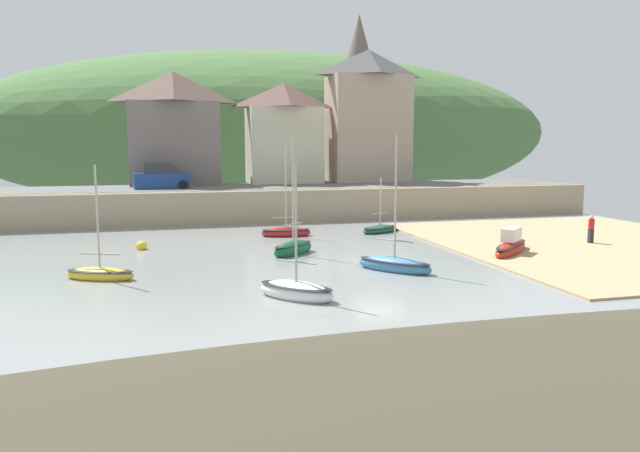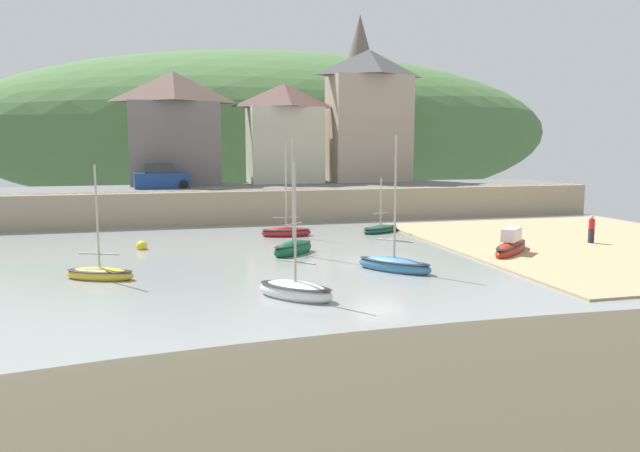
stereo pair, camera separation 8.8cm
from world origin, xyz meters
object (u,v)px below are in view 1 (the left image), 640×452
waterfront_building_right (368,115)px  parked_car_near_slipway (160,178)px  sailboat_white_hull (394,265)px  waterfront_building_centre (284,132)px  rowboat_small_beached (286,232)px  sailboat_blue_trim (380,229)px  mooring_buoy (142,246)px  church_with_spire (359,95)px  person_on_slipway (591,228)px  waterfront_building_left (174,127)px  fishing_boat_green (511,247)px  dinghy_open_wooden (296,291)px  sailboat_tall_mast (100,274)px  sailboat_nearest_shore (293,248)px

waterfront_building_right → parked_car_near_slipway: waterfront_building_right is taller
sailboat_white_hull → parked_car_near_slipway: bearing=164.9°
waterfront_building_centre → rowboat_small_beached: size_ratio=1.41×
sailboat_blue_trim → mooring_buoy: sailboat_blue_trim is taller
church_with_spire → person_on_slipway: (5.35, -27.15, -9.49)m
sailboat_blue_trim → person_on_slipway: (10.16, -7.75, 0.77)m
waterfront_building_left → sailboat_white_hull: (9.15, -27.17, -6.90)m
parked_car_near_slipway → sailboat_white_hull: bearing=-71.4°
church_with_spire → fishing_boat_green: bearing=-91.8°
waterfront_building_left → waterfront_building_centre: 9.41m
rowboat_small_beached → dinghy_open_wooden: rowboat_small_beached is taller
sailboat_tall_mast → fishing_boat_green: bearing=25.8°
rowboat_small_beached → parked_car_near_slipway: rowboat_small_beached is taller
dinghy_open_wooden → sailboat_white_hull: (5.47, 3.74, 0.00)m
church_with_spire → parked_car_near_slipway: bearing=-155.7°
church_with_spire → sailboat_blue_trim: bearing=-103.9°
parked_car_near_slipway → person_on_slipway: bearing=-43.7°
sailboat_nearest_shore → parked_car_near_slipway: 18.87m
waterfront_building_left → waterfront_building_centre: (9.40, 0.00, -0.39)m
person_on_slipway → sailboat_tall_mast: bearing=-174.8°
mooring_buoy → sailboat_tall_mast: bearing=-101.7°
waterfront_building_centre → sailboat_tall_mast: waterfront_building_centre is taller
rowboat_small_beached → waterfront_building_right: bearing=61.4°
sailboat_tall_mast → sailboat_blue_trim: bearing=55.1°
rowboat_small_beached → sailboat_nearest_shore: size_ratio=0.96×
waterfront_building_right → rowboat_small_beached: (-10.78, -15.46, -8.12)m
church_with_spire → person_on_slipway: church_with_spire is taller
parked_car_near_slipway → church_with_spire: bearing=18.2°
church_with_spire → mooring_buoy: (-19.95, -22.27, -10.30)m
waterfront_building_centre → sailboat_blue_trim: (3.40, -15.40, -6.59)m
waterfront_building_centre → sailboat_nearest_shore: bearing=-100.1°
sailboat_blue_trim → parked_car_near_slipway: size_ratio=0.88×
church_with_spire → sailboat_nearest_shore: church_with_spire is taller
waterfront_building_left → parked_car_near_slipway: 6.14m
sailboat_nearest_shore → sailboat_white_hull: bearing=-97.1°
waterfront_building_left → person_on_slipway: (22.96, -23.15, -6.21)m
waterfront_building_left → sailboat_nearest_shore: bearing=-75.9°
rowboat_small_beached → sailboat_blue_trim: rowboat_small_beached is taller
sailboat_blue_trim → sailboat_white_hull: size_ratio=0.58×
waterfront_building_centre → parked_car_near_slipway: 12.11m
sailboat_nearest_shore → fishing_boat_green: size_ratio=1.59×
sailboat_white_hull → mooring_buoy: bearing=-167.5°
waterfront_building_left → sailboat_white_hull: bearing=-71.4°
rowboat_small_beached → person_on_slipway: rowboat_small_beached is taller
sailboat_blue_trim → fishing_boat_green: 10.19m
rowboat_small_beached → fishing_boat_green: size_ratio=1.53×
waterfront_building_centre → mooring_buoy: bearing=-122.7°
sailboat_nearest_shore → dinghy_open_wooden: sailboat_nearest_shore is taller
sailboat_blue_trim → sailboat_tall_mast: bearing=-179.4°
dinghy_open_wooden → person_on_slipway: (19.28, 7.75, 0.69)m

